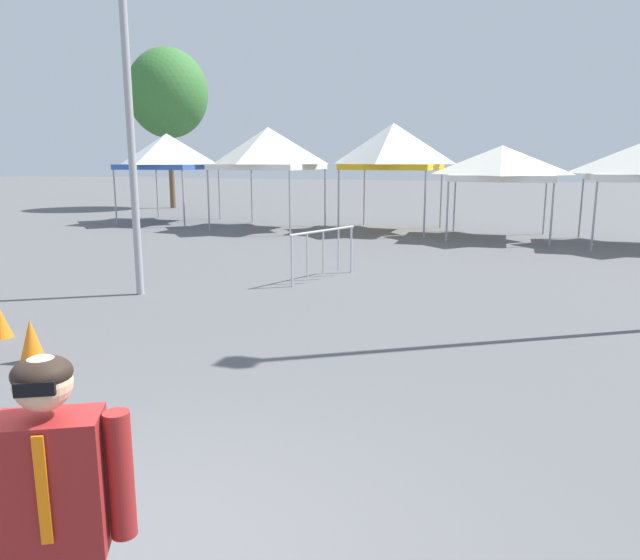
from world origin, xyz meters
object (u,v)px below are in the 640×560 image
object	(u,v)px
canopy_tent_behind_center	(167,152)
traffic_cone_lot_center	(31,341)
traffic_cone_near_barrier	(0,322)
crowd_barrier_by_lift	(323,245)
canopy_tent_right_of_center	(393,146)
canopy_tent_far_right	(501,163)
canopy_tent_far_left	(268,148)
tree_behind_tents_center	(168,93)
person_foreground	(57,525)

from	to	relation	value
canopy_tent_behind_center	traffic_cone_lot_center	xyz separation A→B (m)	(8.01, -15.47, -2.55)
traffic_cone_near_barrier	canopy_tent_behind_center	bearing A→B (deg)	114.53
crowd_barrier_by_lift	traffic_cone_near_barrier	xyz separation A→B (m)	(-3.04, -5.56, -0.52)
canopy_tent_right_of_center	crowd_barrier_by_lift	bearing A→B (deg)	-86.55
canopy_tent_far_right	traffic_cone_lot_center	distance (m)	15.59
canopy_tent_far_left	traffic_cone_lot_center	size ratio (longest dim) A/B	6.53
canopy_tent_far_right	traffic_cone_near_barrier	world-z (taller)	canopy_tent_far_right
traffic_cone_lot_center	canopy_tent_far_right	bearing A→B (deg)	71.34
canopy_tent_behind_center	tree_behind_tents_center	world-z (taller)	tree_behind_tents_center
canopy_tent_far_left	canopy_tent_far_right	world-z (taller)	canopy_tent_far_left
canopy_tent_behind_center	canopy_tent_far_left	size ratio (longest dim) A/B	0.97
tree_behind_tents_center	crowd_barrier_by_lift	bearing A→B (deg)	-48.51
canopy_tent_right_of_center	person_foreground	xyz separation A→B (m)	(2.84, -19.37, -1.94)
canopy_tent_right_of_center	traffic_cone_lot_center	xyz separation A→B (m)	(-1.21, -15.49, -2.69)
canopy_tent_behind_center	crowd_barrier_by_lift	xyz separation A→B (m)	(9.78, -9.21, -2.08)
canopy_tent_behind_center	canopy_tent_far_left	bearing A→B (deg)	-9.57
crowd_barrier_by_lift	traffic_cone_lot_center	world-z (taller)	crowd_barrier_by_lift
canopy_tent_far_left	tree_behind_tents_center	world-z (taller)	tree_behind_tents_center
canopy_tent_far_left	tree_behind_tents_center	xyz separation A→B (m)	(-8.70, 7.07, 2.90)
canopy_tent_behind_center	canopy_tent_right_of_center	size ratio (longest dim) A/B	0.94
tree_behind_tents_center	crowd_barrier_by_lift	size ratio (longest dim) A/B	4.07
canopy_tent_far_right	traffic_cone_near_barrier	size ratio (longest dim) A/B	7.21
crowd_barrier_by_lift	canopy_tent_right_of_center	bearing A→B (deg)	93.45
canopy_tent_far_right	tree_behind_tents_center	size ratio (longest dim) A/B	0.41
canopy_tent_behind_center	canopy_tent_far_right	xyz separation A→B (m)	(12.95, -0.84, -0.43)
canopy_tent_far_left	traffic_cone_near_barrier	bearing A→B (deg)	-82.06
tree_behind_tents_center	canopy_tent_far_right	bearing A→B (deg)	-22.84
person_foreground	tree_behind_tents_center	distance (m)	30.55
canopy_tent_behind_center	canopy_tent_right_of_center	bearing A→B (deg)	0.13
canopy_tent_far_right	person_foreground	xyz separation A→B (m)	(-0.89, -18.51, -1.37)
canopy_tent_behind_center	canopy_tent_right_of_center	world-z (taller)	canopy_tent_right_of_center
traffic_cone_lot_center	person_foreground	bearing A→B (deg)	-43.77
tree_behind_tents_center	traffic_cone_lot_center	world-z (taller)	tree_behind_tents_center
person_foreground	traffic_cone_near_barrier	xyz separation A→B (m)	(-5.32, 4.58, -0.80)
person_foreground	tree_behind_tents_center	xyz separation A→B (m)	(-15.96, 25.61, 4.79)
person_foreground	traffic_cone_near_barrier	bearing A→B (deg)	139.29
canopy_tent_far_left	canopy_tent_far_right	distance (m)	8.17
canopy_tent_right_of_center	crowd_barrier_by_lift	size ratio (longest dim) A/B	1.90
canopy_tent_behind_center	traffic_cone_lot_center	world-z (taller)	canopy_tent_behind_center
canopy_tent_far_left	crowd_barrier_by_lift	distance (m)	10.00
tree_behind_tents_center	traffic_cone_lot_center	xyz separation A→B (m)	(11.91, -21.73, -5.54)
canopy_tent_far_left	person_foreground	world-z (taller)	canopy_tent_far_left
canopy_tent_behind_center	canopy_tent_right_of_center	distance (m)	9.22
traffic_cone_near_barrier	canopy_tent_far_left	bearing A→B (deg)	97.94
canopy_tent_far_left	canopy_tent_right_of_center	xyz separation A→B (m)	(4.43, 0.83, 0.06)
tree_behind_tents_center	crowd_barrier_by_lift	world-z (taller)	tree_behind_tents_center
canopy_tent_behind_center	person_foreground	bearing A→B (deg)	-58.06
person_foreground	traffic_cone_near_barrier	world-z (taller)	person_foreground
canopy_tent_far_left	traffic_cone_lot_center	xyz separation A→B (m)	(3.21, -14.66, -2.63)
canopy_tent_behind_center	canopy_tent_far_right	size ratio (longest dim) A/B	1.07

